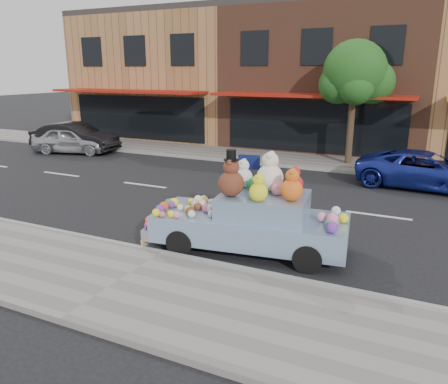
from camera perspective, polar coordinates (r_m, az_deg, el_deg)
The scene contains 12 objects.
ground at distance 14.05m, azimuth 3.13°, elevation -0.87°, with size 120.00×120.00×0.00m, color black.
near_sidewalk at distance 8.76m, azimuth -13.52°, elevation -11.42°, with size 60.00×3.00×0.12m, color gray.
far_sidewalk at distance 20.04m, azimuth 10.20°, elevation 4.08°, with size 60.00×3.00×0.12m, color gray.
near_kerb at distance 9.85m, azimuth -8.06°, elevation -7.97°, with size 60.00×0.12×0.13m, color gray.
far_kerb at distance 18.62m, azimuth 8.97°, elevation 3.28°, with size 60.00×0.12×0.13m, color gray.
storefront_left at distance 28.73m, azimuth -6.55°, elevation 14.83°, with size 10.00×9.80×7.30m.
storefront_mid at distance 24.99m, azimuth 14.05°, elevation 14.38°, with size 10.00×9.80×7.30m.
street_tree at distance 19.29m, azimuth 16.77°, elevation 14.12°, with size 3.00×2.70×5.22m.
car_silver at distance 22.99m, azimuth -19.19°, elevation 6.44°, with size 1.56×3.87×1.32m, color #ABABB0.
car_blue at distance 16.69m, azimuth 24.86°, elevation 2.61°, with size 2.13×4.61×1.28m, color navy.
car_dark at distance 23.32m, azimuth -18.90°, elevation 6.76°, with size 1.55×4.44×1.46m, color black.
art_car at distance 9.84m, azimuth 3.59°, elevation -3.19°, with size 4.67×2.32×2.37m.
Camera 1 is at (5.05, -12.49, 3.98)m, focal length 35.00 mm.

